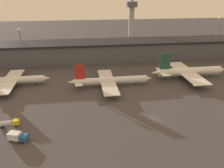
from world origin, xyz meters
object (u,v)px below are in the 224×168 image
Objects in this scene: airplane_1 at (12,80)px; control_tower at (131,20)px; service_vehicle_2 at (17,136)px; airplane_3 at (189,72)px; airplane_2 at (110,81)px; service_vehicle_1 at (9,123)px.

control_tower reaches higher than airplane_1.
service_vehicle_2 is 135.10m from control_tower.
airplane_3 is at bearing -1.76° from airplane_1.
airplane_1 is 49.51m from service_vehicle_2.
airplane_1 is 0.86× the size of airplane_3.
airplane_1 reaches higher than airplane_2.
service_vehicle_1 is at bearing -143.49° from airplane_2.
airplane_2 is 84.11m from control_tower.
control_tower is at bearing 69.68° from airplane_2.
airplane_3 is 6.18× the size of service_vehicle_1.
airplane_2 is 1.10× the size of control_tower.
service_vehicle_1 is 0.18× the size of control_tower.
service_vehicle_2 is (-81.57, -45.90, -2.08)m from airplane_3.
airplane_2 is 6.10× the size of service_vehicle_1.
control_tower is at bearing 103.55° from airplane_3.
airplane_2 is 0.99× the size of airplane_3.
airplane_2 is at bearing -174.19° from airplane_3.
control_tower is at bearing 79.92° from service_vehicle_2.
service_vehicle_1 is at bearing -122.20° from control_tower.
service_vehicle_2 is (5.26, -8.94, 0.21)m from service_vehicle_1.
airplane_3 is 76.49m from control_tower.
airplane_3 is 1.12× the size of control_tower.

